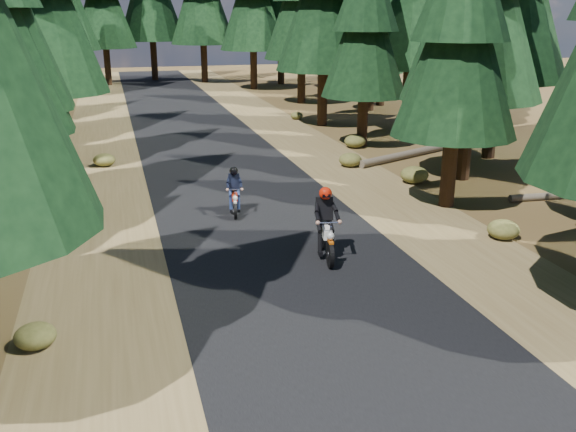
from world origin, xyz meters
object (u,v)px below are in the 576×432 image
Objects in this scene: log_far at (558,196)px; rider_lead at (326,235)px; log_near at (403,155)px; rider_follow at (235,199)px.

log_far is 1.65× the size of rider_lead.
log_near is 1.49× the size of log_far.
rider_lead is 1.24× the size of rider_follow.
rider_lead is at bearing -158.08° from log_far.
log_near is 7.24m from log_far.
rider_lead is at bearing -149.95° from log_near.
log_near reaches higher than log_far.
rider_lead is at bearing 118.55° from rider_follow.
rider_lead is 4.46m from rider_follow.
log_near is at bearing -115.28° from rider_lead.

